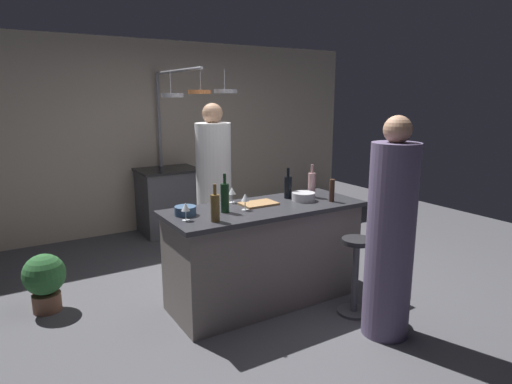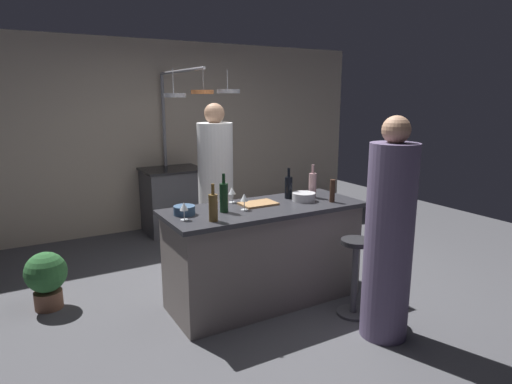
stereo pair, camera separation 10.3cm
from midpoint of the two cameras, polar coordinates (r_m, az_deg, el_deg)
The scene contains 20 objects.
ground_plane at distance 4.21m, azimuth 0.38°, elevation -13.81°, with size 9.00×9.00×0.00m, color #4C4C51.
back_wall at distance 6.40m, azimuth -13.28°, elevation 7.07°, with size 6.40×0.16×2.60m, color #BCAD99.
kitchen_island at distance 4.03m, azimuth 0.39°, elevation -8.02°, with size 1.80×0.72×0.90m.
stove_range at distance 6.16m, azimuth -11.71°, elevation -1.11°, with size 0.80×0.64×0.89m.
chef at distance 4.77m, azimuth -6.09°, elevation -0.15°, with size 0.38×0.38×1.79m.
bar_stool_right at distance 3.90m, azimuth 12.06°, elevation -10.20°, with size 0.28×0.28×0.68m.
guest_right at distance 3.51m, azimuth 16.25°, elevation -5.69°, with size 0.36×0.36×1.72m.
overhead_pot_rack at distance 5.44m, azimuth -9.73°, elevation 10.51°, with size 0.90×1.47×2.17m.
potted_plant at distance 4.33m, azimuth -26.40°, elevation -10.09°, with size 0.36×0.36×0.52m.
cutting_board at distance 3.94m, azimuth -0.42°, elevation -1.53°, with size 0.32×0.22×0.02m, color #997047.
pepper_mill at distance 4.09m, azimuth 9.13°, elevation 0.20°, with size 0.05×0.05×0.21m, color #382319.
wine_bottle_rose at distance 4.24m, azimuth 6.57°, elevation 0.98°, with size 0.07×0.07×0.32m.
wine_bottle_dark at distance 4.18m, azimuth 3.48°, elevation 0.68°, with size 0.07×0.07×0.29m.
wine_bottle_amber at distance 3.42m, azimuth -6.18°, elevation -1.98°, with size 0.07×0.07×0.30m.
wine_bottle_red at distance 3.67m, azimuth -4.83°, elevation -0.70°, with size 0.07×0.07×0.33m.
wine_glass_near_right_guest at distance 3.47m, azimuth -9.98°, elevation -2.03°, with size 0.07×0.07×0.15m.
wine_glass_by_chef at distance 3.73m, azimuth -2.22°, elevation -0.82°, with size 0.07×0.07×0.15m.
wine_glass_near_left_guest at distance 4.00m, azimuth -3.87°, elevation 0.05°, with size 0.07×0.07×0.15m.
mixing_bowl_steel at distance 4.11m, azimuth 5.47°, elevation -0.60°, with size 0.21×0.21×0.08m, color #B7B7BC.
mixing_bowl_blue at distance 3.65m, azimuth -9.96°, elevation -2.42°, with size 0.18×0.18×0.07m, color #334C6B.
Camera 1 is at (-2.04, -3.18, 1.86)m, focal length 30.79 mm.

